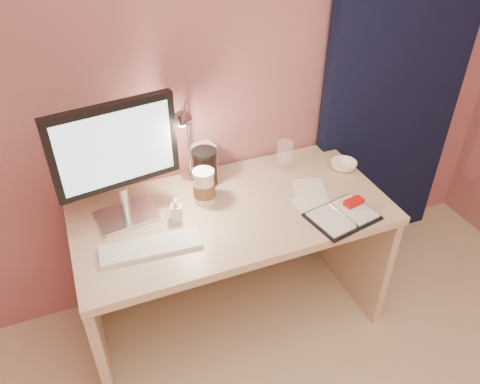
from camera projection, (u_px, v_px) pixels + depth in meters
name	position (u px, v px, depth m)	size (l,w,h in m)	color
room	(384.00, 67.00, 2.37)	(3.50, 3.50, 3.50)	#C6B28E
desk	(227.00, 236.00, 2.28)	(1.40, 0.70, 0.73)	#CBAD8F
monitor	(116.00, 154.00, 1.85)	(0.51, 0.22, 0.54)	silver
keyboard	(151.00, 247.00, 1.87)	(0.40, 0.12, 0.02)	white
planner	(343.00, 215.00, 2.03)	(0.32, 0.26, 0.04)	black
paper_a	(313.00, 204.00, 2.11)	(0.16, 0.16, 0.00)	silver
paper_b	(309.00, 188.00, 2.21)	(0.15, 0.15, 0.00)	silver
coffee_cup	(204.00, 187.00, 2.09)	(0.10, 0.10, 0.16)	white
clear_cup	(285.00, 155.00, 2.32)	(0.08, 0.08, 0.14)	white
bowl	(343.00, 165.00, 2.34)	(0.13, 0.13, 0.04)	white
lotion_bottle	(176.00, 209.00, 2.00)	(0.05, 0.05, 0.11)	white
dark_jar	(205.00, 169.00, 2.20)	(0.11, 0.11, 0.16)	black
product_box	(203.00, 160.00, 2.26)	(0.11, 0.09, 0.17)	silver
desk_lamp	(204.00, 137.00, 2.06)	(0.17, 0.27, 0.44)	silver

